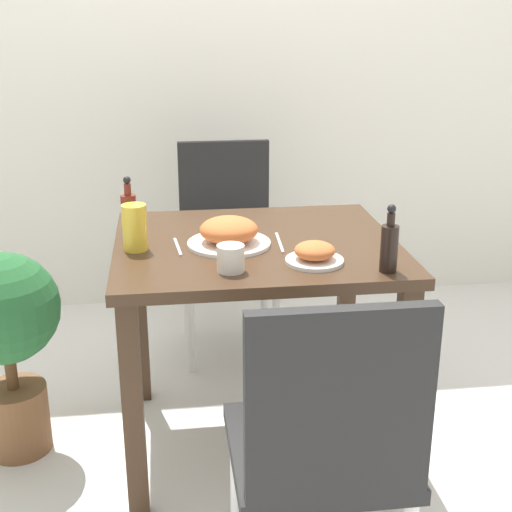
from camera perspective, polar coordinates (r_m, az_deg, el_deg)
ground_plane at (r=2.63m, az=0.00°, el=-14.43°), size 16.00×16.00×0.00m
wall_back at (r=3.53m, az=-3.00°, el=16.75°), size 8.00×0.05×2.60m
dining_table at (r=2.34m, az=0.00°, el=-1.70°), size 0.91×0.79×0.75m
chair_near at (r=1.70m, az=5.54°, el=-14.78°), size 0.42×0.42×0.91m
chair_far at (r=3.12m, az=-2.35°, el=1.70°), size 0.42×0.42×0.91m
food_plate at (r=2.25m, az=-2.19°, el=1.85°), size 0.27×0.27×0.09m
side_plate at (r=2.11m, az=4.71°, el=0.17°), size 0.17×0.17×0.06m
drink_cup at (r=2.03m, az=-2.04°, el=-0.18°), size 0.08×0.08×0.08m
juice_glass at (r=2.23m, az=-9.67°, el=2.26°), size 0.08×0.08×0.15m
sauce_bottle at (r=2.38m, az=-10.13°, el=3.46°), size 0.05×0.05×0.20m
condiment_bottle at (r=2.05m, az=10.61°, el=0.82°), size 0.05×0.05×0.20m
fork_utensil at (r=2.26m, az=-6.29°, el=0.74°), size 0.02×0.17×0.00m
spoon_utensil at (r=2.28m, az=1.89°, el=1.09°), size 0.02×0.19×0.00m
potted_plant_left at (r=2.50m, az=-19.39°, el=-5.57°), size 0.37×0.37×0.72m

